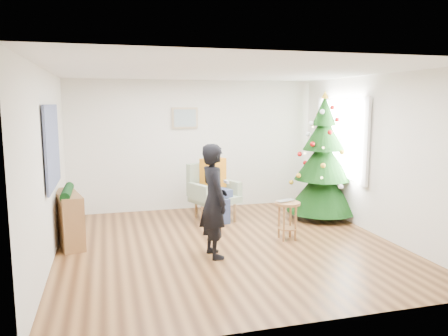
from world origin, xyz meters
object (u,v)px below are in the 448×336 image
object	(u,v)px
standing_man	(214,201)
stool	(287,220)
console	(69,219)
christmas_tree	(323,162)
armchair	(213,199)

from	to	relation	value
standing_man	stool	bearing A→B (deg)	-77.64
standing_man	console	world-z (taller)	standing_man
christmas_tree	armchair	size ratio (longest dim) A/B	2.29
christmas_tree	stool	xyz separation A→B (m)	(-1.16, -1.07, -0.76)
christmas_tree	standing_man	world-z (taller)	christmas_tree
stool	armchair	world-z (taller)	armchair
christmas_tree	armchair	bearing A→B (deg)	167.66
stool	console	xyz separation A→B (m)	(-3.32, 0.66, 0.09)
armchair	console	world-z (taller)	armchair
stool	standing_man	world-z (taller)	standing_man
standing_man	console	bearing A→B (deg)	55.04
stool	console	distance (m)	3.38
christmas_tree	stool	size ratio (longest dim) A/B	3.93
console	standing_man	bearing A→B (deg)	-42.02
console	christmas_tree	bearing A→B (deg)	-8.08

